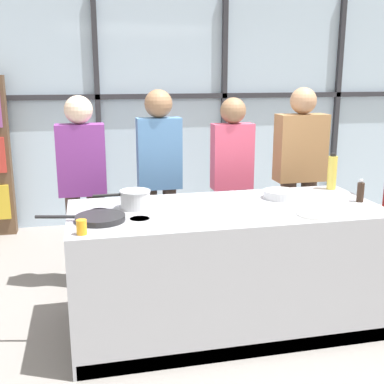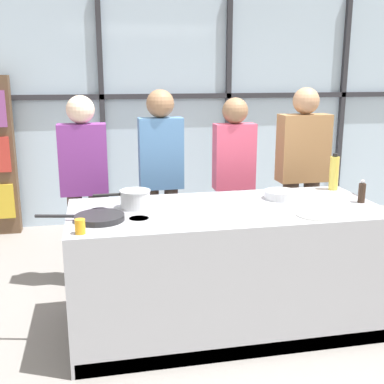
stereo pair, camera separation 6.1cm
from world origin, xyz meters
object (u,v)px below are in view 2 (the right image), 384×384
object	(u,v)px
spectator_center_left	(161,172)
spectator_far_left	(84,179)
spectator_far_right	(302,169)
oil_bottle	(334,173)
saucepan	(135,199)
spectator_center_right	(234,174)
white_plate	(317,215)
mixing_bowl	(281,194)
juice_glass_near	(80,226)
pepper_grinder	(362,192)
frying_pan	(98,217)

from	to	relation	value
spectator_center_left	spectator_far_left	bearing A→B (deg)	-0.00
spectator_far_left	spectator_far_right	size ratio (longest dim) A/B	0.97
oil_bottle	saucepan	bearing A→B (deg)	-172.19
spectator_center_right	saucepan	world-z (taller)	spectator_center_right
spectator_center_left	white_plate	xyz separation A→B (m)	(0.86, -1.23, -0.08)
mixing_bowl	juice_glass_near	world-z (taller)	juice_glass_near
pepper_grinder	spectator_far_left	bearing A→B (deg)	153.52
mixing_bowl	frying_pan	bearing A→B (deg)	-168.02
spectator_far_right	pepper_grinder	distance (m)	0.98
oil_bottle	pepper_grinder	bearing A→B (deg)	-88.59
mixing_bowl	juice_glass_near	size ratio (longest dim) A/B	2.85
saucepan	spectator_far_left	bearing A→B (deg)	113.93
spectator_center_right	mixing_bowl	bearing A→B (deg)	100.62
spectator_far_left	mixing_bowl	size ratio (longest dim) A/B	6.52
saucepan	mixing_bowl	distance (m)	1.09
spectator_center_right	mixing_bowl	xyz separation A→B (m)	(0.14, -0.76, -0.01)
mixing_bowl	spectator_center_left	bearing A→B (deg)	136.27
spectator_far_right	spectator_center_right	bearing A→B (deg)	0.00
spectator_far_left	frying_pan	size ratio (longest dim) A/B	2.91
spectator_far_left	spectator_center_left	xyz separation A→B (m)	(0.65, -0.00, 0.04)
spectator_far_left	white_plate	bearing A→B (deg)	140.88
white_plate	mixing_bowl	world-z (taller)	mixing_bowl
spectator_far_right	pepper_grinder	xyz separation A→B (m)	(0.02, -0.98, 0.02)
spectator_far_right	frying_pan	world-z (taller)	spectator_far_right
spectator_far_right	frying_pan	distance (m)	2.13
spectator_center_right	spectator_far_right	world-z (taller)	spectator_far_right
white_plate	pepper_grinder	size ratio (longest dim) A/B	1.55
spectator_far_right	mixing_bowl	xyz separation A→B (m)	(-0.51, -0.76, -0.02)
spectator_center_right	pepper_grinder	size ratio (longest dim) A/B	9.40
frying_pan	juice_glass_near	bearing A→B (deg)	-113.78
oil_bottle	spectator_far_left	bearing A→B (deg)	163.64
spectator_far_left	mixing_bowl	bearing A→B (deg)	152.29
spectator_center_left	spectator_center_right	size ratio (longest dim) A/B	1.05
white_plate	oil_bottle	world-z (taller)	oil_bottle
spectator_center_left	oil_bottle	world-z (taller)	spectator_center_left
spectator_far_right	saucepan	world-z (taller)	spectator_far_right
spectator_far_left	oil_bottle	distance (m)	2.05
spectator_far_left	oil_bottle	xyz separation A→B (m)	(1.96, -0.58, 0.09)
spectator_far_left	mixing_bowl	distance (m)	1.63
white_plate	mixing_bowl	distance (m)	0.47
spectator_center_right	frying_pan	size ratio (longest dim) A/B	2.85
saucepan	oil_bottle	size ratio (longest dim) A/B	1.34
spectator_far_left	spectator_far_right	xyz separation A→B (m)	(1.95, 0.00, 0.01)
spectator_center_left	juice_glass_near	distance (m)	1.45
spectator_far_left	oil_bottle	bearing A→B (deg)	163.64
spectator_far_left	spectator_center_left	size ratio (longest dim) A/B	0.97
frying_pan	spectator_center_right	bearing A→B (deg)	40.95
spectator_far_left	saucepan	xyz separation A→B (m)	(0.35, -0.80, 0.02)
juice_glass_near	spectator_center_left	bearing A→B (deg)	62.87
oil_bottle	pepper_grinder	distance (m)	0.41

